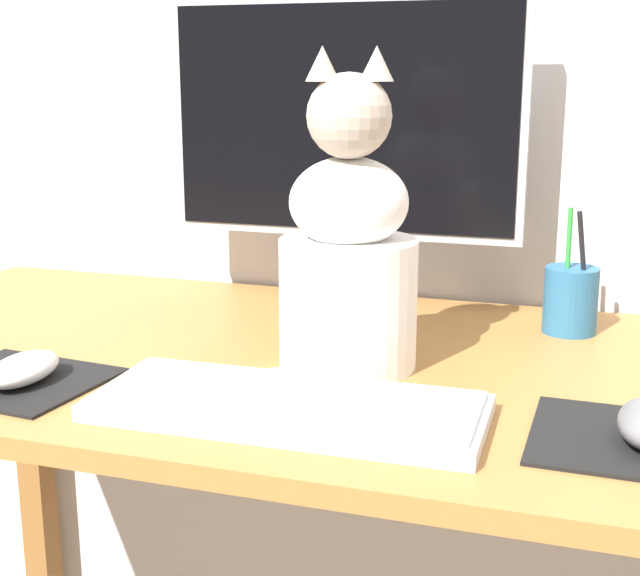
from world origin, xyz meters
TOP-DOWN VIEW (x-y plane):
  - desk at (0.00, 0.00)m, footprint 1.41×0.69m
  - monitor at (-0.03, 0.25)m, footprint 0.55×0.17m
  - keyboard at (0.04, -0.20)m, footprint 0.42×0.17m
  - mousepad_left at (-0.30, -0.20)m, footprint 0.21×0.19m
  - mousepad_right at (0.40, -0.16)m, footprint 0.21×0.19m
  - computer_mouse_left at (-0.28, -0.21)m, footprint 0.06×0.11m
  - cat at (0.06, -0.02)m, footprint 0.22×0.26m
  - pen_cup at (0.31, 0.22)m, footprint 0.07×0.07m

SIDE VIEW (x-z plane):
  - desk at x=0.00m, z-range 0.28..1.02m
  - mousepad_left at x=-0.30m, z-range 0.75..0.75m
  - mousepad_right at x=0.40m, z-range 0.75..0.75m
  - keyboard at x=0.04m, z-range 0.75..0.77m
  - computer_mouse_left at x=-0.28m, z-range 0.75..0.78m
  - pen_cup at x=0.31m, z-range 0.71..0.88m
  - cat at x=0.06m, z-range 0.70..1.09m
  - monitor at x=-0.03m, z-range 0.78..1.25m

